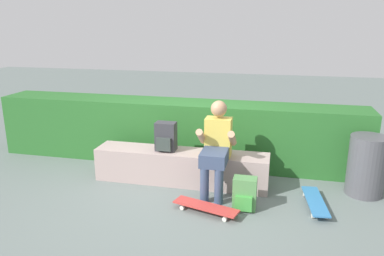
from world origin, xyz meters
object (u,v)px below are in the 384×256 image
(backpack_on_ground, at_px, (245,194))
(trash_bin, at_px, (366,166))
(person_skater, at_px, (216,145))
(skateboard_beside_bench, at_px, (315,201))
(bench_main, at_px, (181,167))
(skateboard_near_person, at_px, (206,207))
(backpack_on_bench, at_px, (166,137))

(backpack_on_ground, relative_size, trash_bin, 0.51)
(person_skater, height_order, skateboard_beside_bench, person_skater)
(bench_main, relative_size, trash_bin, 3.05)
(skateboard_beside_bench, height_order, trash_bin, trash_bin)
(skateboard_near_person, bearing_deg, trash_bin, 26.69)
(bench_main, distance_m, skateboard_beside_bench, 1.82)
(person_skater, height_order, trash_bin, person_skater)
(bench_main, distance_m, backpack_on_bench, 0.47)
(backpack_on_bench, xyz_separation_m, backpack_on_ground, (1.15, -0.58, -0.46))
(skateboard_near_person, relative_size, skateboard_beside_bench, 1.01)
(person_skater, relative_size, trash_bin, 1.53)
(bench_main, bearing_deg, backpack_on_bench, -177.46)
(bench_main, height_order, backpack_on_bench, backpack_on_bench)
(backpack_on_bench, bearing_deg, trash_bin, 4.09)
(backpack_on_ground, height_order, trash_bin, trash_bin)
(backpack_on_bench, height_order, trash_bin, backpack_on_bench)
(backpack_on_bench, bearing_deg, person_skater, -15.33)
(person_skater, height_order, backpack_on_bench, person_skater)
(bench_main, xyz_separation_m, person_skater, (0.53, -0.21, 0.43))
(person_skater, height_order, backpack_on_ground, person_skater)
(bench_main, height_order, trash_bin, trash_bin)
(person_skater, bearing_deg, backpack_on_ground, -42.29)
(bench_main, bearing_deg, skateboard_beside_bench, -11.08)
(person_skater, relative_size, backpack_on_bench, 3.03)
(skateboard_near_person, xyz_separation_m, skateboard_beside_bench, (1.28, 0.44, 0.00))
(skateboard_beside_bench, relative_size, backpack_on_ground, 2.04)
(skateboard_near_person, height_order, backpack_on_ground, backpack_on_ground)
(bench_main, relative_size, person_skater, 1.99)
(trash_bin, bearing_deg, backpack_on_bench, -175.91)
(bench_main, bearing_deg, person_skater, -21.92)
(backpack_on_ground, bearing_deg, bench_main, 147.98)
(person_skater, xyz_separation_m, skateboard_beside_bench, (1.25, -0.14, -0.58))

